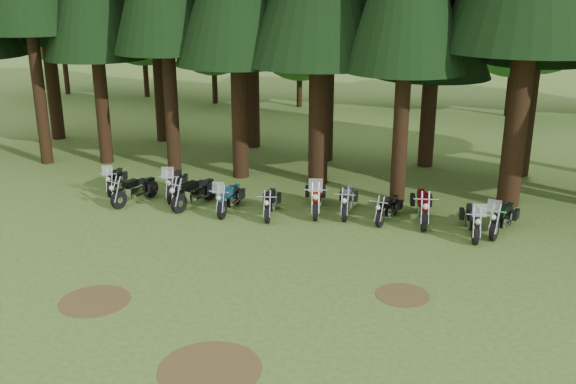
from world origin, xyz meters
name	(u,v)px	position (x,y,z in m)	size (l,w,h in m)	color
ground	(233,282)	(0.00, 0.00, 0.00)	(120.00, 120.00, 0.00)	#426223
decid_0	(61,10)	(-22.10, 25.26, 5.90)	(8.00, 7.78, 10.00)	black
decid_1	(144,12)	(-15.99, 25.76, 5.83)	(7.91, 7.69, 9.88)	black
decid_2	(216,27)	(-10.43, 24.78, 4.95)	(6.72, 6.53, 8.40)	black
decid_3	(303,36)	(-4.71, 25.13, 4.51)	(6.12, 5.95, 7.65)	black
decid_4	(406,39)	(1.58, 26.32, 4.37)	(5.93, 5.76, 7.41)	black
decid_5	(525,9)	(8.29, 25.71, 6.23)	(8.45, 8.21, 10.56)	black
dirt_patch_0	(95,301)	(-3.00, -2.00, 0.01)	(1.80, 1.80, 0.01)	#4C3D1E
dirt_patch_1	(402,295)	(4.50, 0.50, 0.01)	(1.40, 1.40, 0.01)	#4C3D1E
dirt_patch_2	(210,369)	(1.00, -4.00, 0.01)	(2.20, 2.20, 0.01)	#4C3D1E
motorcycle_0	(115,181)	(-7.18, 6.16, 0.44)	(0.84, 2.07, 1.31)	black
motorcycle_1	(135,191)	(-5.78, 5.17, 0.46)	(0.83, 2.14, 0.90)	black
motorcycle_2	(175,184)	(-4.65, 6.15, 0.50)	(0.90, 2.37, 1.50)	black
motorcycle_3	(194,193)	(-3.52, 5.41, 0.49)	(0.83, 2.28, 0.95)	black
motorcycle_4	(229,199)	(-2.12, 5.24, 0.47)	(0.42, 2.22, 1.40)	black
motorcycle_5	(270,204)	(-0.61, 5.25, 0.43)	(0.52, 2.08, 0.85)	black
motorcycle_6	(315,198)	(0.81, 6.04, 0.53)	(0.89, 2.49, 1.57)	black
motorcycle_7	(347,202)	(1.92, 6.16, 0.45)	(0.38, 2.16, 0.88)	black
motorcycle_8	(388,209)	(3.37, 5.89, 0.41)	(0.55, 1.94, 0.80)	black
motorcycle_9	(422,207)	(4.50, 6.12, 0.51)	(0.53, 2.44, 1.00)	black
motorcycle_10	(473,221)	(6.15, 5.30, 0.47)	(0.60, 2.26, 1.42)	black
motorcycle_11	(502,219)	(7.06, 5.78, 0.48)	(0.97, 2.23, 1.43)	black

